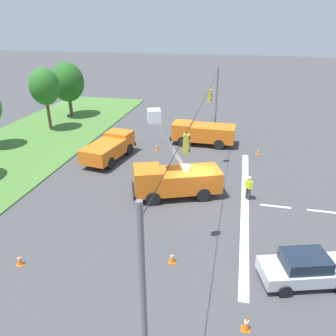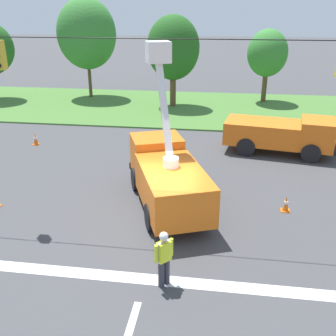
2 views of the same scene
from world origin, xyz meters
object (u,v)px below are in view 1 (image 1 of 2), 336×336
(sedan_silver, at_px, (306,268))
(traffic_cone_foreground_left, at_px, (185,165))
(utility_truck_support_near, at_px, (203,133))
(traffic_cone_mid_right, at_px, (172,257))
(tree_east_end, at_px, (68,82))
(tree_far_east, at_px, (45,87))
(traffic_cone_foreground_right, at_px, (19,259))
(traffic_cone_mid_left, at_px, (157,147))
(utility_truck_support_far, at_px, (110,147))
(traffic_cone_lane_edge_a, at_px, (246,323))
(road_worker, at_px, (249,186))
(utility_truck_bucket_lift, at_px, (175,178))
(traffic_cone_lane_edge_b, at_px, (258,151))

(sedan_silver, xyz_separation_m, traffic_cone_foreground_left, (11.56, 7.70, -0.48))
(utility_truck_support_near, relative_size, traffic_cone_mid_right, 8.91)
(tree_east_end, bearing_deg, tree_far_east, -176.50)
(traffic_cone_foreground_right, distance_m, traffic_cone_mid_left, 17.26)
(utility_truck_support_near, height_order, utility_truck_support_far, utility_truck_support_near)
(sedan_silver, relative_size, traffic_cone_foreground_right, 6.65)
(traffic_cone_foreground_left, bearing_deg, sedan_silver, -146.33)
(traffic_cone_mid_left, xyz_separation_m, traffic_cone_lane_edge_a, (-18.47, -8.37, 0.01))
(traffic_cone_mid_left, bearing_deg, utility_truck_support_near, -57.55)
(road_worker, bearing_deg, utility_truck_support_near, 23.26)
(utility_truck_support_near, xyz_separation_m, sedan_silver, (-17.70, -7.01, -0.42))
(road_worker, bearing_deg, traffic_cone_mid_right, 153.08)
(tree_far_east, height_order, traffic_cone_mid_right, tree_far_east)
(traffic_cone_foreground_left, relative_size, traffic_cone_mid_right, 0.92)
(utility_truck_support_near, distance_m, traffic_cone_mid_left, 4.86)
(utility_truck_bucket_lift, relative_size, traffic_cone_foreground_left, 10.15)
(traffic_cone_foreground_left, bearing_deg, utility_truck_support_far, 85.48)
(utility_truck_bucket_lift, relative_size, traffic_cone_mid_right, 9.32)
(traffic_cone_foreground_right, bearing_deg, traffic_cone_lane_edge_b, -34.36)
(utility_truck_bucket_lift, bearing_deg, traffic_cone_lane_edge_b, -32.71)
(traffic_cone_mid_right, bearing_deg, utility_truck_support_far, 33.97)
(utility_truck_support_far, bearing_deg, traffic_cone_lane_edge_b, -72.69)
(traffic_cone_foreground_right, xyz_separation_m, traffic_cone_lane_edge_b, (18.01, -12.32, -0.04))
(traffic_cone_mid_left, bearing_deg, traffic_cone_lane_edge_a, -155.63)
(tree_east_end, xyz_separation_m, road_worker, (-16.65, -21.95, -3.32))
(tree_east_end, bearing_deg, sedan_silver, -134.46)
(utility_truck_support_far, relative_size, traffic_cone_mid_left, 8.44)
(tree_east_end, distance_m, traffic_cone_foreground_right, 28.34)
(utility_truck_support_near, bearing_deg, traffic_cone_lane_edge_a, -168.38)
(traffic_cone_mid_right, xyz_separation_m, traffic_cone_lane_edge_a, (-3.31, -3.72, 0.03))
(sedan_silver, height_order, traffic_cone_lane_edge_b, sedan_silver)
(traffic_cone_foreground_right, distance_m, traffic_cone_lane_edge_b, 21.82)
(traffic_cone_foreground_left, bearing_deg, traffic_cone_mid_right, -173.64)
(traffic_cone_lane_edge_a, bearing_deg, traffic_cone_foreground_left, 18.60)
(traffic_cone_mid_left, bearing_deg, utility_truck_bucket_lift, -157.76)
(utility_truck_support_near, relative_size, traffic_cone_foreground_right, 8.93)
(traffic_cone_foreground_left, bearing_deg, road_worker, -128.87)
(road_worker, height_order, traffic_cone_foreground_left, road_worker)
(utility_truck_bucket_lift, distance_m, road_worker, 5.10)
(utility_truck_support_near, height_order, road_worker, utility_truck_support_near)
(traffic_cone_mid_right, bearing_deg, road_worker, -26.92)
(traffic_cone_lane_edge_a, bearing_deg, tree_far_east, 44.53)
(traffic_cone_mid_right, bearing_deg, utility_truck_support_near, 1.95)
(utility_truck_bucket_lift, xyz_separation_m, traffic_cone_foreground_right, (-8.67, 6.32, -1.06))
(tree_east_end, height_order, traffic_cone_mid_left, tree_east_end)
(tree_far_east, relative_size, traffic_cone_mid_right, 9.81)
(tree_far_east, distance_m, traffic_cone_mid_left, 14.32)
(utility_truck_support_near, xyz_separation_m, utility_truck_support_far, (-5.60, 7.57, -0.10))
(utility_truck_support_near, xyz_separation_m, traffic_cone_mid_right, (-17.73, -0.61, -0.87))
(traffic_cone_foreground_left, bearing_deg, utility_truck_support_near, -6.37)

